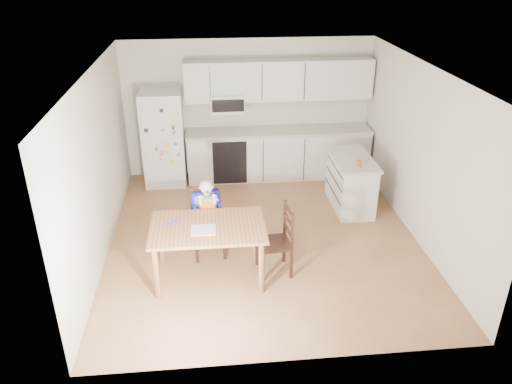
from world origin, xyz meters
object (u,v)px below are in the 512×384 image
Objects in this scene: refrigerator at (164,138)px; chair_booster at (207,209)px; chair_side at (281,236)px; kitchen_island at (351,182)px; dining_table at (208,233)px; red_cup at (359,164)px.

chair_booster is (0.73, -2.46, -0.17)m from refrigerator.
refrigerator is 3.47m from chair_side.
dining_table is at bearing -142.77° from kitchen_island.
dining_table is 1.28× the size of chair_booster.
red_cup is 2.75m from dining_table.
chair_booster reaches higher than dining_table.
red_cup is (-0.01, -0.36, 0.48)m from kitchen_island.
red_cup reaches higher than kitchen_island.
dining_table is at bearing -95.93° from chair_booster.
kitchen_island is 1.24× the size of chair_side.
kitchen_island is (3.09, -1.29, -0.41)m from refrigerator.
red_cup is (3.08, -1.65, 0.07)m from refrigerator.
red_cup is at bearing 31.38° from dining_table.
dining_table is 0.96m from chair_side.
chair_side is (0.94, 0.06, -0.13)m from dining_table.
chair_booster is (-2.34, -0.81, -0.24)m from red_cup.
dining_table is at bearing -76.51° from refrigerator.
refrigerator is at bearing 151.76° from red_cup.
red_cup reaches higher than dining_table.
red_cup is at bearing 12.63° from chair_booster.
refrigerator is 1.51× the size of chair_booster.
red_cup is 0.11× the size of chair_side.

